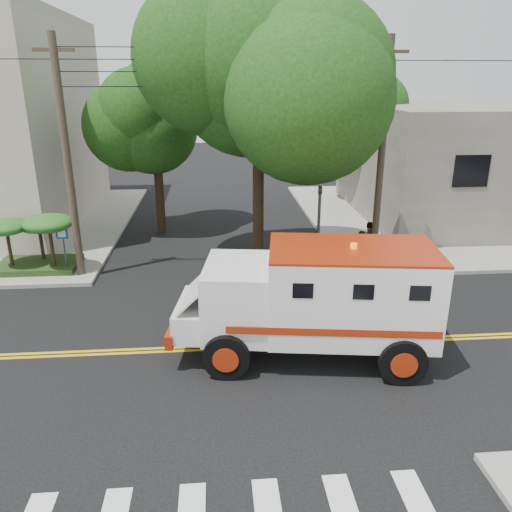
{
  "coord_description": "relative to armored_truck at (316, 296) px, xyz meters",
  "views": [
    {
      "loc": [
        -0.2,
        -12.95,
        7.47
      ],
      "look_at": [
        1.16,
        3.45,
        1.6
      ],
      "focal_mm": 35.0,
      "sensor_mm": 36.0,
      "label": 1
    }
  ],
  "objects": [
    {
      "name": "tree_left",
      "position": [
        -5.16,
        12.4,
        3.88
      ],
      "size": [
        4.48,
        4.2,
        7.7
      ],
      "color": "black",
      "rests_on": "ground"
    },
    {
      "name": "sidewalk_ne",
      "position": [
        11.02,
        14.11,
        -1.77
      ],
      "size": [
        17.0,
        17.0,
        0.15
      ],
      "primitive_type": "cube",
      "color": "gray",
      "rests_on": "ground"
    },
    {
      "name": "building_right",
      "position": [
        12.52,
        14.61,
        1.3
      ],
      "size": [
        14.0,
        12.0,
        6.0
      ],
      "primitive_type": "cube",
      "color": "#656057",
      "rests_on": "sidewalk_ne"
    },
    {
      "name": "tree_right",
      "position": [
        6.36,
        16.38,
        4.25
      ],
      "size": [
        4.8,
        4.5,
        8.2
      ],
      "color": "black",
      "rests_on": "ground"
    },
    {
      "name": "pedestrian_b",
      "position": [
        3.66,
        7.11,
        -0.84
      ],
      "size": [
        0.95,
        0.8,
        1.73
      ],
      "primitive_type": "imported",
      "rotation": [
        0.0,
        0.0,
        2.95
      ],
      "color": "gray",
      "rests_on": "sidewalk_ne"
    },
    {
      "name": "tree_main",
      "position": [
        -0.55,
        6.82,
        5.35
      ],
      "size": [
        6.08,
        5.7,
        9.85
      ],
      "color": "black",
      "rests_on": "ground"
    },
    {
      "name": "armored_truck",
      "position": [
        0.0,
        0.0,
        0.0
      ],
      "size": [
        7.42,
        3.67,
        3.25
      ],
      "rotation": [
        0.0,
        0.0,
        -0.14
      ],
      "color": "white",
      "rests_on": "ground"
    },
    {
      "name": "pedestrian_a",
      "position": [
        3.02,
        6.11,
        -0.87
      ],
      "size": [
        0.71,
        0.59,
        1.66
      ],
      "primitive_type": "imported",
      "rotation": [
        0.0,
        0.0,
        3.52
      ],
      "color": "gray",
      "rests_on": "sidewalk_ne"
    },
    {
      "name": "accessibility_sign",
      "position": [
        -8.68,
        6.78,
        -0.48
      ],
      "size": [
        0.45,
        0.1,
        2.02
      ],
      "color": "#3F3F42",
      "rests_on": "ground"
    },
    {
      "name": "traffic_signal",
      "position": [
        1.32,
        6.21,
        0.38
      ],
      "size": [
        0.15,
        0.18,
        3.6
      ],
      "color": "#3F3F42",
      "rests_on": "ground"
    },
    {
      "name": "utility_pole_right",
      "position": [
        3.82,
        6.81,
        2.65
      ],
      "size": [
        0.28,
        0.28,
        9.0
      ],
      "primitive_type": "cylinder",
      "color": "#382D23",
      "rests_on": "ground"
    },
    {
      "name": "ground",
      "position": [
        -2.48,
        0.61,
        -1.85
      ],
      "size": [
        100.0,
        100.0,
        0.0
      ],
      "primitive_type": "plane",
      "color": "black",
      "rests_on": "ground"
    },
    {
      "name": "palm_planter",
      "position": [
        -9.92,
        7.24,
        -0.2
      ],
      "size": [
        3.52,
        2.63,
        2.36
      ],
      "color": "#1E3314",
      "rests_on": "sidewalk_nw"
    },
    {
      "name": "utility_pole_left",
      "position": [
        -8.08,
        6.61,
        2.65
      ],
      "size": [
        0.28,
        0.28,
        9.0
      ],
      "primitive_type": "cylinder",
      "color": "#382D23",
      "rests_on": "ground"
    }
  ]
}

